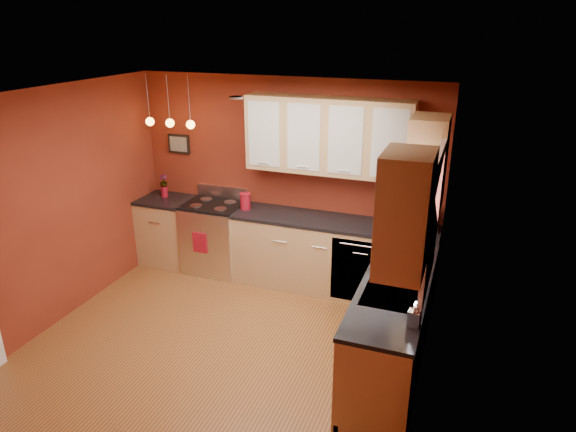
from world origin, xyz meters
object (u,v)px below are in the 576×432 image
(gas_range, at_px, (215,237))
(red_canister, at_px, (245,201))
(coffee_maker, at_px, (429,219))
(sink, at_px, (393,293))
(soap_pump, at_px, (415,315))

(gas_range, height_order, red_canister, red_canister)
(coffee_maker, bearing_deg, red_canister, 179.34)
(sink, xyz_separation_m, red_canister, (-2.15, 1.51, 0.13))
(coffee_maker, bearing_deg, sink, -97.84)
(sink, height_order, soap_pump, sink)
(sink, bearing_deg, red_canister, 145.03)
(gas_range, xyz_separation_m, sink, (2.62, -1.50, 0.43))
(soap_pump, bearing_deg, coffee_maker, 92.73)
(red_canister, distance_m, soap_pump, 3.14)
(sink, xyz_separation_m, soap_pump, (0.25, -0.52, 0.13))
(sink, distance_m, soap_pump, 0.59)
(red_canister, relative_size, coffee_maker, 0.72)
(gas_range, xyz_separation_m, coffee_maker, (2.77, 0.08, 0.60))
(sink, bearing_deg, coffee_maker, 84.65)
(gas_range, distance_m, soap_pump, 3.55)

